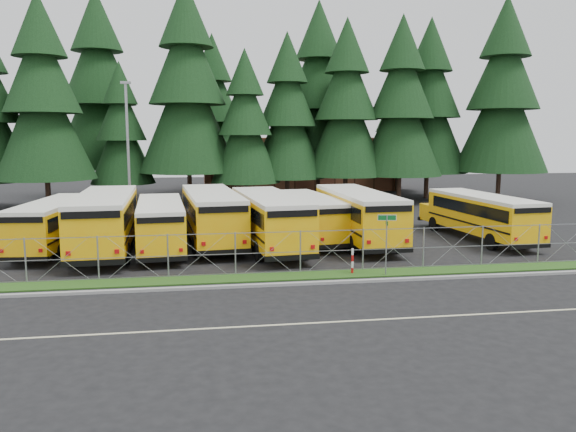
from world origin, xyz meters
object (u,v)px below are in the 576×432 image
object	(u,v)px
street_sign	(387,232)
bus_east	(479,217)
bus_5	(310,218)
bus_3	(211,217)
light_standard	(128,147)
striped_bollard	(352,261)
bus_0	(57,225)
bus_6	(356,217)
bus_4	(268,221)
bus_2	(161,226)
bus_1	(106,222)

from	to	relation	value
street_sign	bus_east	bearing A→B (deg)	42.22
street_sign	bus_5	bearing A→B (deg)	100.46
bus_3	light_standard	xyz separation A→B (m)	(-5.71, 9.50, 3.94)
bus_east	striped_bollard	distance (m)	12.25
bus_0	bus_3	size ratio (longest dim) A/B	0.88
striped_bollard	light_standard	size ratio (longest dim) A/B	0.12
bus_5	striped_bollard	world-z (taller)	bus_5
bus_0	bus_6	distance (m)	17.04
bus_east	light_standard	xyz separation A→B (m)	(-21.85, 10.77, 4.11)
bus_6	bus_east	bearing A→B (deg)	-4.33
bus_6	bus_east	size ratio (longest dim) A/B	1.11
bus_6	bus_east	distance (m)	7.65
bus_4	bus_6	xyz separation A→B (m)	(5.37, 0.89, 0.01)
bus_0	bus_2	bearing A→B (deg)	-4.39
bus_0	street_sign	bearing A→B (deg)	-21.99
bus_6	bus_2	bearing A→B (deg)	-178.48
bus_east	striped_bollard	size ratio (longest dim) A/B	8.83
bus_5	bus_3	bearing A→B (deg)	175.26
bus_3	bus_east	distance (m)	16.19
bus_5	bus_6	bearing A→B (deg)	-31.82
bus_6	bus_3	bearing A→B (deg)	172.44
bus_1	bus_6	world-z (taller)	bus_1
street_sign	light_standard	size ratio (longest dim) A/B	0.28
bus_3	bus_east	bearing A→B (deg)	-9.83
bus_0	striped_bollard	bearing A→B (deg)	-22.56
bus_3	striped_bollard	distance (m)	10.52
bus_2	striped_bollard	size ratio (longest dim) A/B	8.73
bus_2	light_standard	size ratio (longest dim) A/B	1.03
bus_1	bus_east	world-z (taller)	bus_1
striped_bollard	bus_east	bearing A→B (deg)	35.84
bus_2	bus_3	xyz separation A→B (m)	(2.81, 1.50, 0.18)
bus_5	striped_bollard	distance (m)	8.74
bus_1	street_sign	world-z (taller)	bus_1
bus_0	bus_6	bearing A→B (deg)	4.35
bus_5	bus_6	world-z (taller)	bus_6
bus_3	striped_bollard	world-z (taller)	bus_3
bus_2	striped_bollard	distance (m)	11.42
bus_0	bus_east	bearing A→B (deg)	3.92
bus_5	bus_east	world-z (taller)	bus_east
street_sign	striped_bollard	xyz separation A→B (m)	(-1.41, 0.55, -1.43)
bus_4	bus_6	world-z (taller)	bus_6
bus_0	bus_2	xyz separation A→B (m)	(5.72, -1.02, -0.00)
bus_5	bus_east	size ratio (longest dim) A/B	0.98
bus_1	light_standard	bearing A→B (deg)	87.19
bus_2	bus_6	distance (m)	11.33
bus_0	bus_5	world-z (taller)	bus_0
bus_1	bus_2	xyz separation A→B (m)	(2.92, -0.16, -0.23)
bus_2	bus_east	size ratio (longest dim) A/B	0.99
bus_5	street_sign	xyz separation A→B (m)	(1.71, -9.25, 0.67)
bus_3	bus_5	world-z (taller)	bus_3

